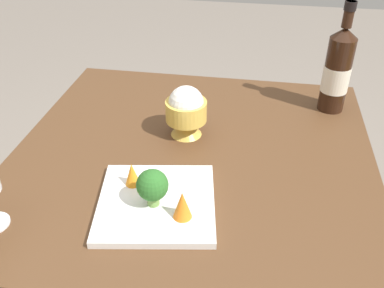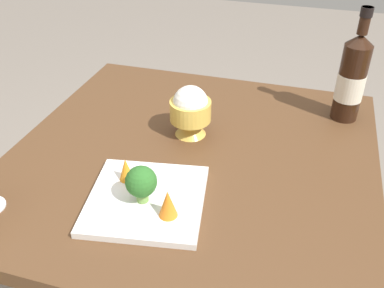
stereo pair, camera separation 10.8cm
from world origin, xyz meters
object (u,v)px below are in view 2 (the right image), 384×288
Objects in this scene: broccoli_floret at (141,182)px; carrot_garnish_left at (168,203)px; rice_bowl at (190,110)px; wine_bottle at (352,78)px; serving_plate at (146,200)px; carrot_garnish_right at (126,169)px.

carrot_garnish_left is (-0.07, 0.03, -0.02)m from broccoli_floret.
carrot_garnish_left is (-0.05, 0.34, -0.03)m from rice_bowl.
broccoli_floret is at bearing 51.32° from wine_bottle.
carrot_garnish_left reaches higher than serving_plate.
serving_plate is (0.01, 0.30, -0.07)m from rice_bowl.
carrot_garnish_left is at bearing 98.91° from rice_bowl.
wine_bottle is at bearing -122.44° from carrot_garnish_left.
broccoli_floret reaches higher than serving_plate.
broccoli_floret is 0.08m from carrot_garnish_left.
carrot_garnish_left is at bearing 57.56° from wine_bottle.
broccoli_floret is at bearing 75.97° from serving_plate.
wine_bottle is at bearing -129.15° from serving_plate.
rice_bowl is 2.53× the size of carrot_garnish_right.
wine_bottle is at bearing -128.68° from broccoli_floret.
wine_bottle is 0.46m from rice_bowl.
serving_plate is at bearing 50.85° from wine_bottle.
wine_bottle is 0.65m from carrot_garnish_left.
wine_bottle reaches higher than rice_bowl.
wine_bottle is 3.72× the size of broccoli_floret.
rice_bowl is at bearing -92.42° from serving_plate.
rice_bowl reaches higher than serving_plate.
serving_plate is at bearing -104.03° from broccoli_floret.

